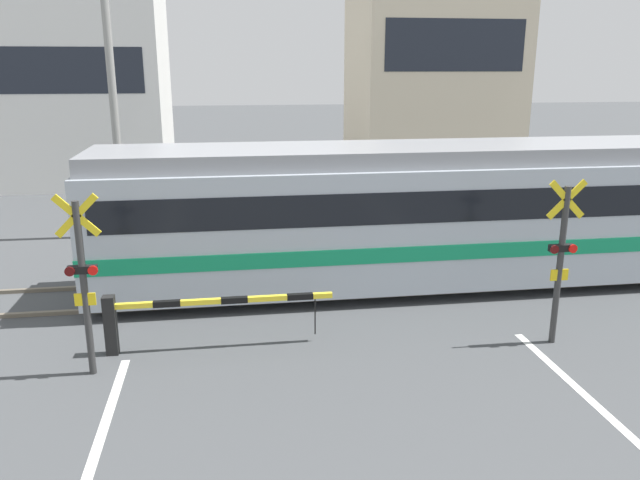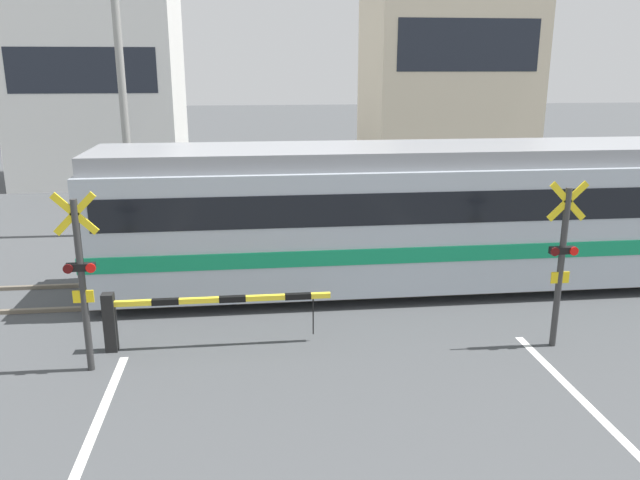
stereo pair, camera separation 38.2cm
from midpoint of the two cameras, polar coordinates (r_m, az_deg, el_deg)
rail_track_near at (r=13.18m, az=0.34°, el=-5.40°), size 50.00×0.10×0.08m
rail_track_far at (r=14.52m, az=-0.35°, el=-3.39°), size 50.00×0.10×0.08m
commuter_train at (r=14.03m, az=12.20°, el=2.55°), size 15.18×2.70×3.14m
crossing_barrier_near at (r=11.08m, az=-12.52°, el=-6.31°), size 3.91×0.20×1.05m
crossing_barrier_far at (r=16.75m, az=8.13°, el=1.39°), size 3.91×0.20×1.05m
crossing_signal_left at (r=10.35m, az=-20.00°, el=-3.06°), size 0.68×0.15×2.95m
crossing_signal_right at (r=11.44m, az=22.12°, el=-1.53°), size 0.68×0.15×2.95m
pedestrian at (r=18.85m, az=-2.31°, el=4.07°), size 0.38×0.23×1.74m
building_left_of_street at (r=28.37m, az=-19.15°, el=13.63°), size 6.54×5.65×8.40m
building_right_of_street at (r=29.20m, az=11.86°, el=15.88°), size 6.90×5.65×10.15m
utility_pole_streetside at (r=18.48m, az=-17.04°, el=12.75°), size 0.22×0.22×8.12m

